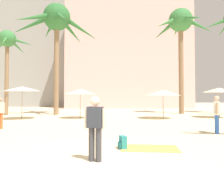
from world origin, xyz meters
The scene contains 15 objects.
ground centered at (0.00, 0.00, 0.00)m, with size 120.00×120.00×0.00m, color beige.
hotel_pink centered at (4.03, 31.11, 8.49)m, with size 19.02×8.79×16.98m, color beige.
hotel_tower_gray centered at (-11.89, 38.00, 18.30)m, with size 14.02×10.14×36.61m, color gray.
palm_tree_far_left centered at (8.03, 16.76, 8.86)m, with size 6.19×6.72×10.72m.
palm_tree_left centered at (-4.35, 16.02, 8.84)m, with size 8.34×8.15×10.71m.
palm_tree_right centered at (-8.90, 15.77, 6.56)m, with size 4.56×4.38×8.00m.
cafe_umbrella_1 centered at (-1.60, 12.12, 2.10)m, with size 2.40×2.40×2.30m.
cafe_umbrella_2 centered at (4.87, 11.69, 2.02)m, with size 2.74×2.74×2.24m.
cafe_umbrella_3 centered at (-5.95, 11.67, 2.30)m, with size 2.75×2.75×2.48m.
cafe_umbrella_4 centered at (9.57, 12.22, 2.24)m, with size 2.57×2.57×2.43m.
beach_towel centered at (1.79, 1.72, 0.01)m, with size 1.85×1.04×0.01m, color #F4CC4C.
backpack centered at (0.91, 1.69, 0.20)m, with size 0.30×0.34×0.42m.
person_far_left centered at (5.48, 4.45, 0.93)m, with size 2.64×1.04×1.74m.
person_near_left centered at (-5.19, 6.36, 0.92)m, with size 0.42×0.56×1.67m.
person_mid_left centered at (0.07, 0.30, 0.93)m, with size 0.59×0.35×1.69m.
Camera 1 is at (0.33, -5.64, 1.68)m, focal length 36.07 mm.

